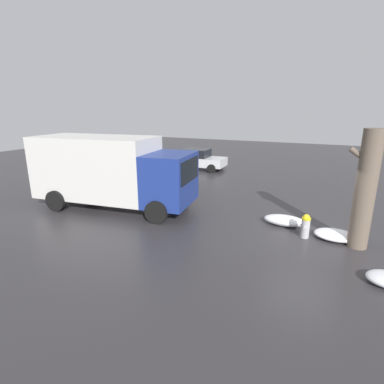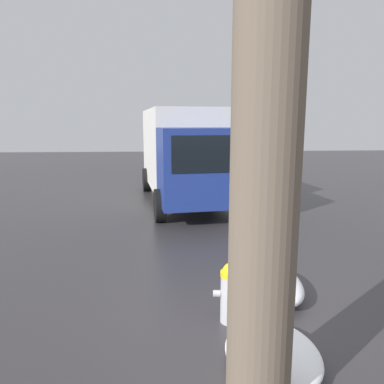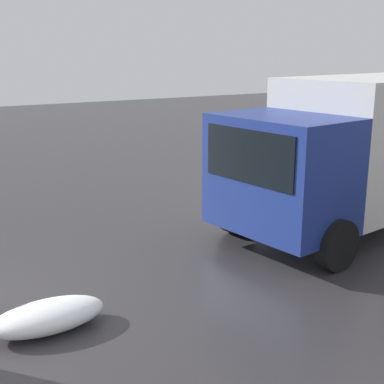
% 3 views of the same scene
% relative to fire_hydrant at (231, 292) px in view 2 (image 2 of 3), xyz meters
% --- Properties ---
extents(ground_plane, '(60.00, 60.00, 0.00)m').
position_rel_fire_hydrant_xyz_m(ground_plane, '(-0.00, 0.00, -0.43)').
color(ground_plane, '#333033').
extents(fire_hydrant, '(0.39, 0.48, 0.84)m').
position_rel_fire_hydrant_xyz_m(fire_hydrant, '(0.00, 0.00, 0.00)').
color(fire_hydrant, '#B7B7BC').
rests_on(fire_hydrant, ground_plane).
extents(tree_trunk, '(0.90, 0.59, 3.71)m').
position_rel_fire_hydrant_xyz_m(tree_trunk, '(-1.58, 0.02, 1.44)').
color(tree_trunk, '#6B5B4C').
rests_on(tree_trunk, ground_plane).
extents(delivery_truck, '(7.19, 3.40, 3.10)m').
position_rel_fire_hydrant_xyz_m(delivery_truck, '(8.07, 0.15, 1.26)').
color(delivery_truck, navy).
rests_on(delivery_truck, ground_plane).
extents(pedestrian, '(0.38, 0.38, 1.75)m').
position_rel_fire_hydrant_xyz_m(pedestrian, '(5.87, -2.41, 0.53)').
color(pedestrian, '#23232D').
rests_on(pedestrian, ground_plane).
extents(snow_pile_by_hydrant, '(1.54, 0.76, 0.38)m').
position_rel_fire_hydrant_xyz_m(snow_pile_by_hydrant, '(0.79, -0.85, -0.24)').
color(snow_pile_by_hydrant, white).
rests_on(snow_pile_by_hydrant, ground_plane).
extents(snow_pile_by_tree, '(1.36, 1.04, 0.29)m').
position_rel_fire_hydrant_xyz_m(snow_pile_by_tree, '(-0.95, -0.31, -0.29)').
color(snow_pile_by_tree, white).
rests_on(snow_pile_by_tree, ground_plane).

